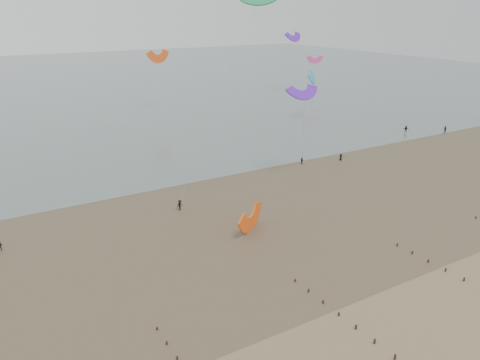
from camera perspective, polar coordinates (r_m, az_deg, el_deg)
name	(u,v)px	position (r m, az deg, el deg)	size (l,w,h in m)	color
ground	(336,351)	(49.83, 11.66, -19.72)	(500.00, 500.00, 0.00)	brown
sea_and_shore	(165,227)	(73.05, -9.17, -5.74)	(500.00, 665.00, 0.03)	#475654
kitesurfers	(315,159)	(103.06, 9.15, 2.56)	(117.68, 18.14, 1.86)	black
grounded_kite	(251,229)	(71.65, 1.39, -6.01)	(7.08, 3.71, 5.39)	#FF5310
kites_airborne	(21,51)	(119.48, -25.12, 14.05)	(238.17, 112.40, 32.24)	blue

